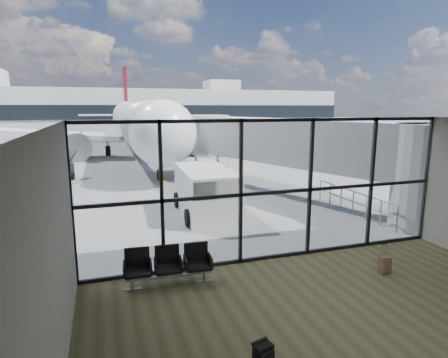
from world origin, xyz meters
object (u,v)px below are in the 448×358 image
suitcase (385,265)px  airliner (137,123)px  seating_row (168,263)px  belt_loader (56,173)px  backpack (263,356)px  service_van (206,192)px

suitcase → airliner: bearing=94.8°
seating_row → airliner: (2.08, 30.76, 2.63)m
airliner → belt_loader: size_ratio=9.70×
airliner → backpack: bearing=-91.3°
airliner → belt_loader: (-6.57, -14.36, -2.60)m
backpack → suitcase: suitcase is taller
seating_row → service_van: size_ratio=0.48×
seating_row → airliner: airliner is taller
service_van → seating_row: bearing=-111.5°
seating_row → backpack: (1.10, -4.00, -0.34)m
seating_row → backpack: seating_row is taller
backpack → airliner: bearing=73.6°
suitcase → airliner: (-4.09, 32.12, 2.94)m
airliner → belt_loader: bearing=-114.3°
seating_row → service_van: service_van is taller
suitcase → service_van: size_ratio=0.18×
suitcase → service_van: bearing=111.7°
backpack → airliner: airliner is taller
belt_loader → seating_row: bearing=-59.3°
suitcase → belt_loader: bearing=118.5°
backpack → suitcase: size_ratio=0.58×
seating_row → belt_loader: 17.00m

